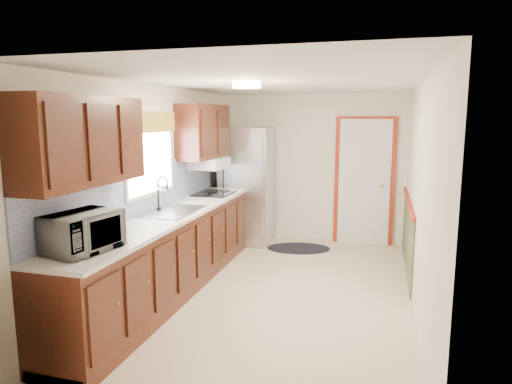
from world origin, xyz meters
The scene contains 8 objects.
room_shell centered at (0.00, 0.00, 1.20)m, with size 3.20×5.20×2.52m.
kitchen_run centered at (-1.24, -0.29, 0.81)m, with size 0.63×4.00×2.20m.
back_wall_trim centered at (0.99, 2.21, 0.89)m, with size 1.12×2.30×2.08m.
ceiling_fixture centered at (-0.30, -0.20, 2.36)m, with size 0.30×0.30×0.06m, color #FFD88C.
microwave centered at (-1.20, -1.84, 1.14)m, with size 0.58×0.32×0.39m, color white.
refrigerator centered at (-0.98, 2.05, 0.93)m, with size 0.81×0.79×1.86m.
rug centered at (-0.09, 1.88, 0.01)m, with size 0.97×0.63×0.01m, color black.
cooktop centered at (-1.19, 1.11, 0.95)m, with size 0.49×0.59×0.02m, color black.
Camera 1 is at (1.12, -4.92, 2.02)m, focal length 32.00 mm.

